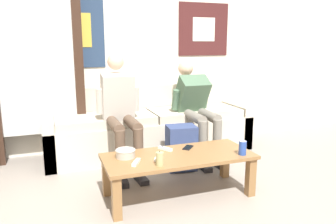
{
  "coord_description": "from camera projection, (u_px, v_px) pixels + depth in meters",
  "views": [
    {
      "loc": [
        -1.28,
        -1.66,
        1.33
      ],
      "look_at": [
        -0.19,
        1.29,
        0.67
      ],
      "focal_mm": 35.0,
      "sensor_mm": 36.0,
      "label": 1
    }
  ],
  "objects": [
    {
      "name": "game_controller_near_left",
      "position": [
        158.0,
        158.0,
        2.74
      ],
      "size": [
        0.1,
        0.14,
        0.03
      ],
      "color": "white",
      "rests_on": "coffee_table"
    },
    {
      "name": "drink_can_blue",
      "position": [
        243.0,
        148.0,
        2.84
      ],
      "size": [
        0.07,
        0.07,
        0.12
      ],
      "color": "#28479E",
      "rests_on": "coffee_table"
    },
    {
      "name": "person_seated_teen",
      "position": [
        195.0,
        104.0,
        3.85
      ],
      "size": [
        0.47,
        0.97,
        1.13
      ],
      "color": "gray",
      "rests_on": "ground_plane"
    },
    {
      "name": "door_frame",
      "position": [
        36.0,
        55.0,
        3.58
      ],
      "size": [
        1.0,
        0.1,
        2.15
      ],
      "color": "#382319",
      "rests_on": "ground_plane"
    },
    {
      "name": "couch",
      "position": [
        150.0,
        129.0,
        4.06
      ],
      "size": [
        2.49,
        0.72,
        0.8
      ],
      "color": "beige",
      "rests_on": "ground_plane"
    },
    {
      "name": "person_seated_adult",
      "position": [
        120.0,
        108.0,
        3.45
      ],
      "size": [
        0.47,
        0.84,
        1.22
      ],
      "color": "brown",
      "rests_on": "ground_plane"
    },
    {
      "name": "pillar_candle",
      "position": [
        160.0,
        159.0,
        2.59
      ],
      "size": [
        0.06,
        0.06,
        0.12
      ],
      "color": "tan",
      "rests_on": "coffee_table"
    },
    {
      "name": "wall_back",
      "position": [
        150.0,
        47.0,
        4.23
      ],
      "size": [
        10.0,
        0.07,
        2.55
      ],
      "color": "silver",
      "rests_on": "ground_plane"
    },
    {
      "name": "game_controller_near_right",
      "position": [
        136.0,
        162.0,
        2.63
      ],
      "size": [
        0.1,
        0.14,
        0.03
      ],
      "color": "white",
      "rests_on": "coffee_table"
    },
    {
      "name": "backpack",
      "position": [
        182.0,
        149.0,
        3.49
      ],
      "size": [
        0.33,
        0.29,
        0.48
      ],
      "color": "navy",
      "rests_on": "ground_plane"
    },
    {
      "name": "ceramic_bowl",
      "position": [
        125.0,
        153.0,
        2.78
      ],
      "size": [
        0.17,
        0.17,
        0.07
      ],
      "color": "#B7B2A8",
      "rests_on": "coffee_table"
    },
    {
      "name": "game_controller_far_center",
      "position": [
        165.0,
        149.0,
        2.97
      ],
      "size": [
        0.1,
        0.14,
        0.03
      ],
      "color": "white",
      "rests_on": "coffee_table"
    },
    {
      "name": "cell_phone",
      "position": [
        188.0,
        147.0,
        3.03
      ],
      "size": [
        0.14,
        0.15,
        0.01
      ],
      "color": "black",
      "rests_on": "coffee_table"
    },
    {
      "name": "coffee_table",
      "position": [
        178.0,
        161.0,
        2.86
      ],
      "size": [
        1.3,
        0.56,
        0.38
      ],
      "color": "olive",
      "rests_on": "ground_plane"
    }
  ]
}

